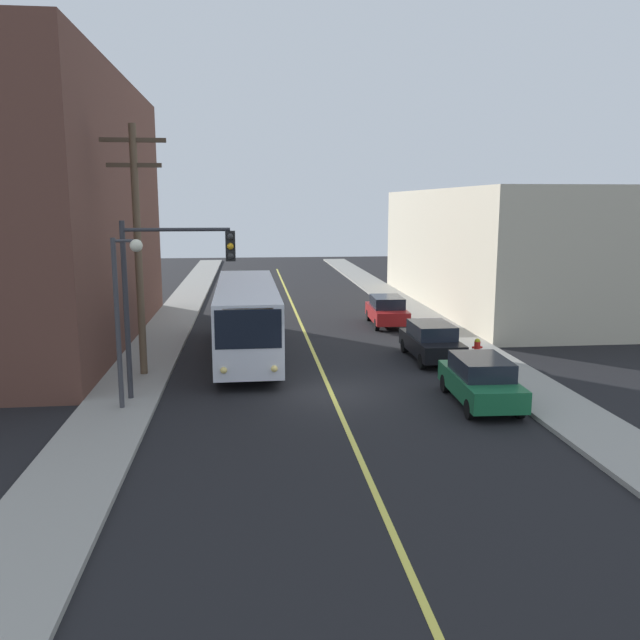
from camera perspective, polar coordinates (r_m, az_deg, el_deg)
The scene contains 14 objects.
ground_plane at distance 23.51m, azimuth 0.99°, elevation -6.41°, with size 120.00×120.00×0.00m, color black.
sidewalk_left at distance 33.32m, azimuth -13.70°, elevation -1.61°, with size 2.50×90.00×0.15m, color gray.
sidewalk_right at distance 34.53m, azimuth 10.90°, elevation -1.09°, with size 2.50×90.00×0.15m, color gray.
lane_stripe_center at distance 38.05m, azimuth -1.84°, elevation 0.02°, with size 0.16×60.00×0.01m, color #D8CC4C.
building_left_brick at distance 34.09m, azimuth -24.71°, elevation 8.54°, with size 10.00×21.08×12.57m.
building_right_warehouse at distance 44.46m, azimuth 16.84°, elevation 5.96°, with size 12.00×23.81×7.56m.
city_bus at distance 28.99m, azimuth -6.40°, elevation 0.39°, with size 2.68×12.18×3.20m.
parked_car_green at distance 22.70m, azimuth 13.86°, elevation -5.11°, with size 1.97×4.47×1.62m.
parked_car_black at distance 28.62m, azimuth 9.70°, elevation -1.81°, with size 1.85×4.41×1.62m.
parked_car_red at distance 36.43m, azimuth 5.87°, elevation 0.85°, with size 1.96×4.46×1.62m.
utility_pole_near at distance 25.71m, azimuth -15.65°, elevation 6.80°, with size 2.40×0.28×9.45m.
traffic_signal_left_corner at distance 22.32m, azimuth -12.82°, elevation 3.73°, with size 3.75×0.48×6.00m.
street_lamp_left at distance 21.58m, azimuth -16.80°, elevation 1.84°, with size 0.98×0.40×5.50m.
fire_hydrant at distance 28.86m, azimuth 13.57°, elevation -2.37°, with size 0.44×0.26×0.84m.
Camera 1 is at (-2.84, -22.35, 6.71)m, focal length 36.63 mm.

